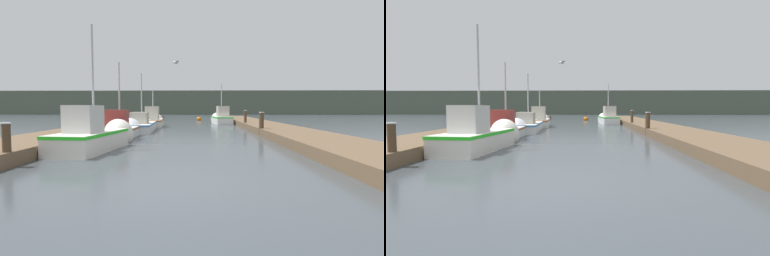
% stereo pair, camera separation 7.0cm
% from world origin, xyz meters
% --- Properties ---
extents(ground_plane, '(200.00, 200.00, 0.00)m').
position_xyz_m(ground_plane, '(0.00, 0.00, 0.00)').
color(ground_plane, '#3D4449').
extents(dock_left, '(2.84, 40.00, 0.39)m').
position_xyz_m(dock_left, '(-5.49, 16.00, 0.20)').
color(dock_left, brown).
rests_on(dock_left, ground_plane).
extents(dock_right, '(2.84, 40.00, 0.39)m').
position_xyz_m(dock_right, '(5.49, 16.00, 0.20)').
color(dock_right, brown).
rests_on(dock_right, ground_plane).
extents(distant_shore_ridge, '(120.00, 16.00, 5.34)m').
position_xyz_m(distant_shore_ridge, '(0.00, 69.04, 2.67)').
color(distant_shore_ridge, '#4C5647').
rests_on(distant_shore_ridge, ground_plane).
extents(fishing_boat_0, '(1.89, 4.73, 4.83)m').
position_xyz_m(fishing_boat_0, '(-3.07, 5.44, 0.49)').
color(fishing_boat_0, silver).
rests_on(fishing_boat_0, ground_plane).
extents(fishing_boat_1, '(1.57, 4.84, 4.18)m').
position_xyz_m(fishing_boat_1, '(-3.23, 9.63, 0.40)').
color(fishing_boat_1, silver).
rests_on(fishing_boat_1, ground_plane).
extents(fishing_boat_2, '(1.98, 6.59, 4.27)m').
position_xyz_m(fishing_boat_2, '(-3.07, 14.73, 0.37)').
color(fishing_boat_2, silver).
rests_on(fishing_boat_2, ground_plane).
extents(fishing_boat_3, '(1.83, 5.08, 3.28)m').
position_xyz_m(fishing_boat_3, '(-2.98, 18.90, 0.47)').
color(fishing_boat_3, silver).
rests_on(fishing_boat_3, ground_plane).
extents(fishing_boat_4, '(1.87, 4.56, 4.16)m').
position_xyz_m(fishing_boat_4, '(2.92, 23.50, 0.53)').
color(fishing_boat_4, silver).
rests_on(fishing_boat_4, ground_plane).
extents(mooring_piling_0, '(0.24, 0.24, 1.16)m').
position_xyz_m(mooring_piling_0, '(-4.22, 2.05, 0.59)').
color(mooring_piling_0, '#473523').
rests_on(mooring_piling_0, ground_plane).
extents(mooring_piling_1, '(0.30, 0.30, 1.30)m').
position_xyz_m(mooring_piling_1, '(4.18, 11.04, 0.65)').
color(mooring_piling_1, '#473523').
rests_on(mooring_piling_1, ground_plane).
extents(mooring_piling_2, '(0.36, 0.36, 1.16)m').
position_xyz_m(mooring_piling_2, '(-4.30, 17.56, 0.58)').
color(mooring_piling_2, '#473523').
rests_on(mooring_piling_2, ground_plane).
extents(mooring_piling_3, '(0.24, 0.24, 1.34)m').
position_xyz_m(mooring_piling_3, '(4.30, 17.46, 0.68)').
color(mooring_piling_3, '#473523').
rests_on(mooring_piling_3, ground_plane).
extents(channel_buoy, '(0.59, 0.59, 1.09)m').
position_xyz_m(channel_buoy, '(0.79, 30.35, 0.17)').
color(channel_buoy, '#BF6513').
rests_on(channel_buoy, ground_plane).
extents(seagull_lead, '(0.37, 0.54, 0.12)m').
position_xyz_m(seagull_lead, '(-0.34, 8.25, 3.57)').
color(seagull_lead, white).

